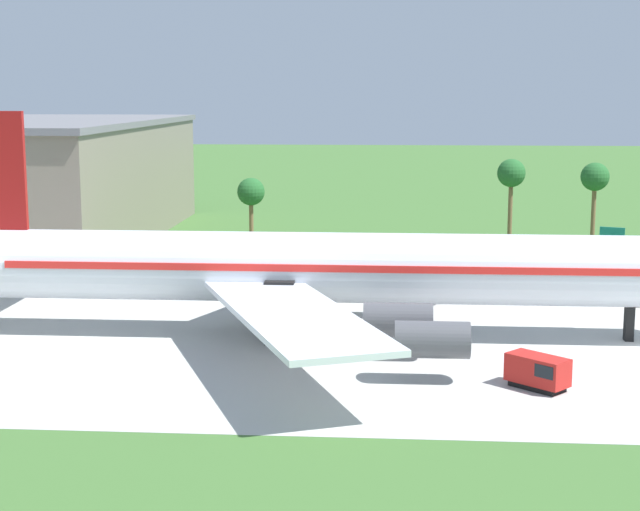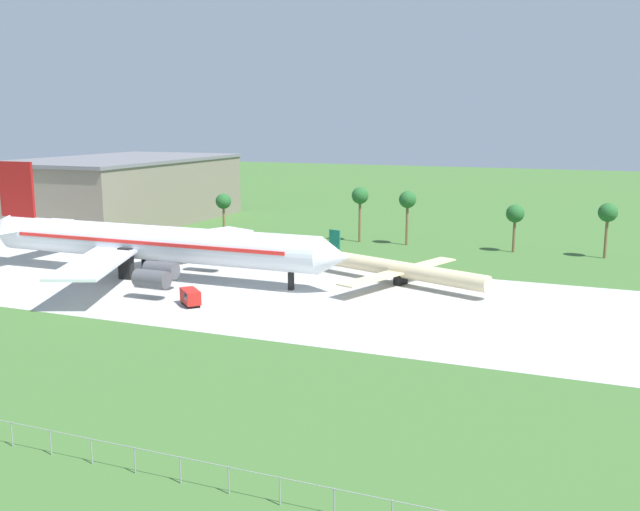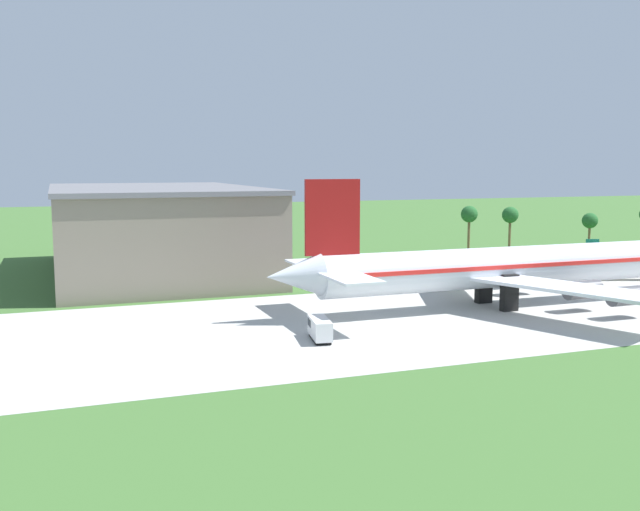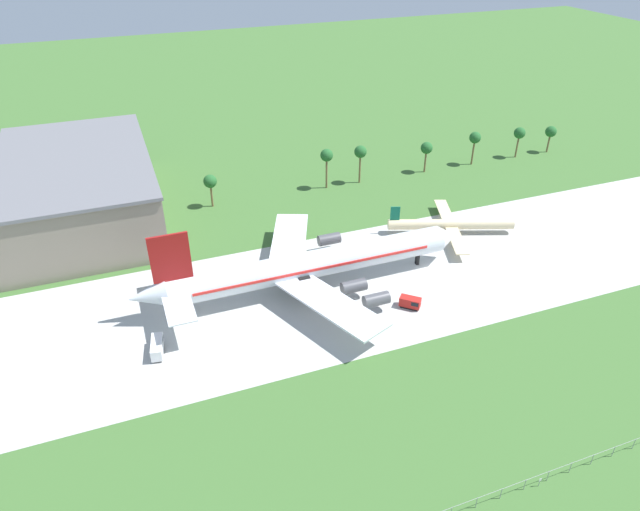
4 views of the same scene
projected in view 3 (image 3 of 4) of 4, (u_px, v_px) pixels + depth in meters
name	position (u px, v px, depth m)	size (l,w,h in m)	color
jet_airliner	(507.00, 267.00, 103.57)	(72.69, 51.78, 18.69)	silver
baggage_tug	(320.00, 328.00, 83.72)	(2.96, 6.06, 2.61)	black
terminal_building	(154.00, 230.00, 135.96)	(36.72, 61.20, 16.48)	slate
palm_tree_row	(578.00, 219.00, 163.70)	(115.82, 3.60, 11.84)	brown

